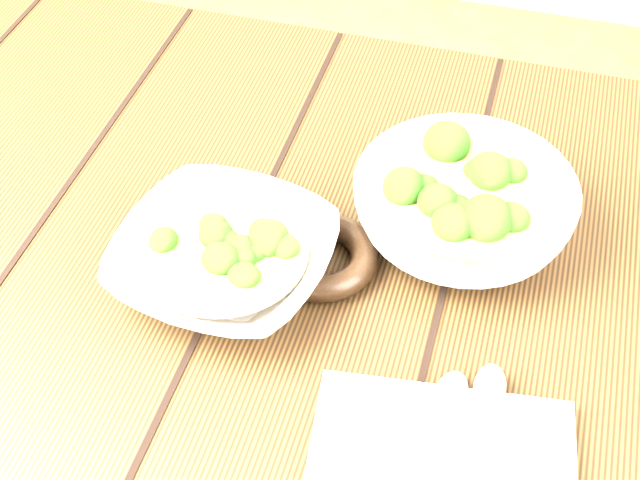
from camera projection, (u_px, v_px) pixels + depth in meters
table at (259, 342)px, 0.93m from camera, size 1.20×0.80×0.75m
soup_bowl_front at (224, 258)px, 0.81m from camera, size 0.22×0.22×0.06m
soup_bowl_back at (463, 207)px, 0.85m from camera, size 0.27×0.27×0.08m
trivet at (322, 256)px, 0.83m from camera, size 0.12×0.12×0.03m
spoon_left at (438, 427)px, 0.71m from camera, size 0.04×0.17×0.01m
spoon_right at (484, 422)px, 0.71m from camera, size 0.03×0.17×0.01m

